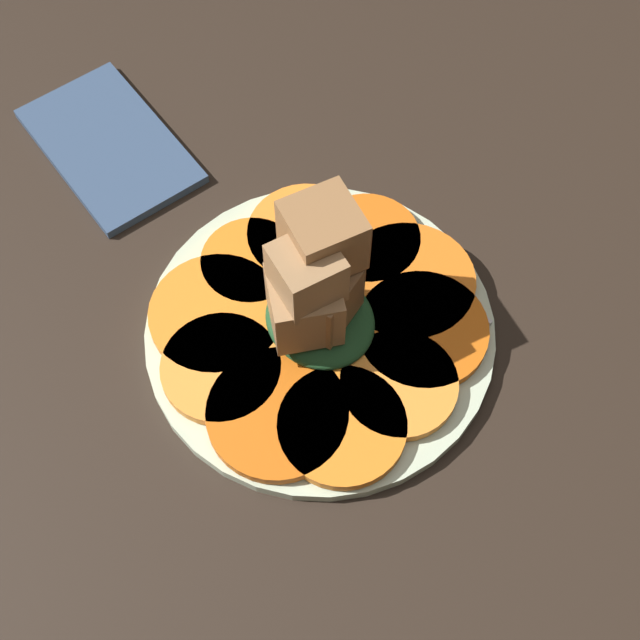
# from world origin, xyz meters

# --- Properties ---
(table_slab) EXTENTS (1.20, 1.20, 0.02)m
(table_slab) POSITION_xyz_m (0.00, 0.00, 0.01)
(table_slab) COLOR black
(table_slab) RESTS_ON ground
(plate) EXTENTS (0.25, 0.25, 0.01)m
(plate) POSITION_xyz_m (0.00, 0.00, 0.03)
(plate) COLOR beige
(plate) RESTS_ON table_slab
(carrot_slice_0) EXTENTS (0.10, 0.10, 0.01)m
(carrot_slice_0) POSITION_xyz_m (0.05, 0.06, 0.04)
(carrot_slice_0) COLOR orange
(carrot_slice_0) RESTS_ON plate
(carrot_slice_1) EXTENTS (0.08, 0.08, 0.01)m
(carrot_slice_1) POSITION_xyz_m (0.01, 0.08, 0.04)
(carrot_slice_1) COLOR orange
(carrot_slice_1) RESTS_ON plate
(carrot_slice_2) EXTENTS (0.10, 0.10, 0.01)m
(carrot_slice_2) POSITION_xyz_m (-0.04, 0.07, 0.04)
(carrot_slice_2) COLOR #D35E11
(carrot_slice_2) RESTS_ON plate
(carrot_slice_3) EXTENTS (0.09, 0.09, 0.01)m
(carrot_slice_3) POSITION_xyz_m (-0.07, 0.04, 0.04)
(carrot_slice_3) COLOR orange
(carrot_slice_3) RESTS_ON plate
(carrot_slice_4) EXTENTS (0.08, 0.08, 0.01)m
(carrot_slice_4) POSITION_xyz_m (-0.07, -0.02, 0.04)
(carrot_slice_4) COLOR orange
(carrot_slice_4) RESTS_ON plate
(carrot_slice_5) EXTENTS (0.10, 0.10, 0.01)m
(carrot_slice_5) POSITION_xyz_m (-0.05, -0.06, 0.04)
(carrot_slice_5) COLOR #D45F12
(carrot_slice_5) RESTS_ON plate
(carrot_slice_6) EXTENTS (0.10, 0.10, 0.01)m
(carrot_slice_6) POSITION_xyz_m (-0.01, -0.07, 0.04)
(carrot_slice_6) COLOR orange
(carrot_slice_6) RESTS_ON plate
(carrot_slice_7) EXTENTS (0.08, 0.08, 0.01)m
(carrot_slice_7) POSITION_xyz_m (0.04, -0.07, 0.04)
(carrot_slice_7) COLOR #D66115
(carrot_slice_7) RESTS_ON plate
(carrot_slice_8) EXTENTS (0.09, 0.09, 0.01)m
(carrot_slice_8) POSITION_xyz_m (0.07, -0.04, 0.04)
(carrot_slice_8) COLOR orange
(carrot_slice_8) RESTS_ON plate
(carrot_slice_9) EXTENTS (0.08, 0.08, 0.01)m
(carrot_slice_9) POSITION_xyz_m (0.07, 0.01, 0.04)
(carrot_slice_9) COLOR orange
(carrot_slice_9) RESTS_ON plate
(center_pile) EXTENTS (0.08, 0.08, 0.11)m
(center_pile) POSITION_xyz_m (0.00, 0.00, 0.08)
(center_pile) COLOR #1E4723
(center_pile) RESTS_ON plate
(fork) EXTENTS (0.19, 0.06, 0.00)m
(fork) POSITION_xyz_m (0.01, -0.07, 0.03)
(fork) COLOR silver
(fork) RESTS_ON plate
(napkin) EXTENTS (0.16, 0.09, 0.01)m
(napkin) POSITION_xyz_m (0.24, 0.03, 0.02)
(napkin) COLOR #334766
(napkin) RESTS_ON table_slab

